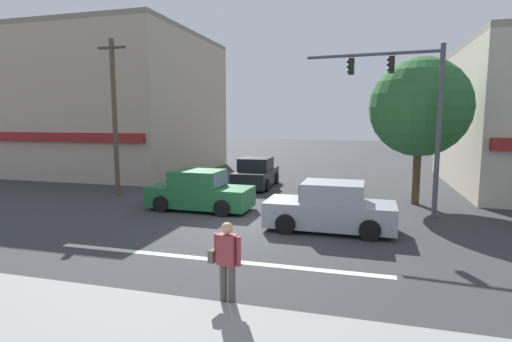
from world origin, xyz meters
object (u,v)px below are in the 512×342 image
utility_pole_near_left (115,116)px  traffic_light_mast (411,103)px  street_tree (420,107)px  sedan_parked_curbside (330,209)px  sedan_crossing_center (256,174)px  pedestrian_foreground_with_bag (226,259)px  sedan_crossing_leftbound (200,192)px

utility_pole_near_left → traffic_light_mast: 12.83m
street_tree → sedan_parked_curbside: bearing=-121.4°
traffic_light_mast → sedan_parked_curbside: 5.12m
utility_pole_near_left → sedan_crossing_center: utility_pole_near_left is taller
utility_pole_near_left → traffic_light_mast: bearing=-2.9°
sedan_parked_curbside → pedestrian_foreground_with_bag: pedestrian_foreground_with_bag is taller
utility_pole_near_left → sedan_crossing_leftbound: bearing=-19.6°
sedan_crossing_leftbound → sedan_crossing_center: same height
utility_pole_near_left → sedan_parked_curbside: 11.25m
sedan_crossing_center → sedan_crossing_leftbound: bearing=-96.9°
sedan_crossing_center → sedan_parked_curbside: bearing=-58.6°
pedestrian_foreground_with_bag → sedan_parked_curbside: bearing=76.9°
sedan_crossing_center → pedestrian_foreground_with_bag: bearing=-76.7°
utility_pole_near_left → street_tree: bearing=7.1°
utility_pole_near_left → pedestrian_foreground_with_bag: size_ratio=4.32×
sedan_parked_curbside → pedestrian_foreground_with_bag: size_ratio=2.47×
traffic_light_mast → sedan_crossing_center: size_ratio=1.49×
sedan_crossing_leftbound → sedan_parked_curbside: same height
utility_pole_near_left → sedan_crossing_center: 7.62m
traffic_light_mast → pedestrian_foreground_with_bag: bearing=-114.1°
traffic_light_mast → sedan_parked_curbside: size_ratio=1.50×
traffic_light_mast → sedan_crossing_center: traffic_light_mast is taller
utility_pole_near_left → sedan_crossing_center: size_ratio=1.74×
sedan_crossing_center → pedestrian_foreground_with_bag: size_ratio=2.49×
pedestrian_foreground_with_bag → sedan_crossing_center: bearing=103.3°
traffic_light_mast → sedan_crossing_center: (-7.11, 4.69, -3.46)m
sedan_crossing_center → pedestrian_foreground_with_bag: 13.84m
utility_pole_near_left → traffic_light_mast: (12.81, -0.65, 0.42)m
street_tree → sedan_crossing_leftbound: (-8.40, -3.46, -3.36)m
street_tree → sedan_crossing_leftbound: size_ratio=1.48×
sedan_crossing_leftbound → sedan_crossing_center: 5.87m
traffic_light_mast → sedan_crossing_center: bearing=146.6°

